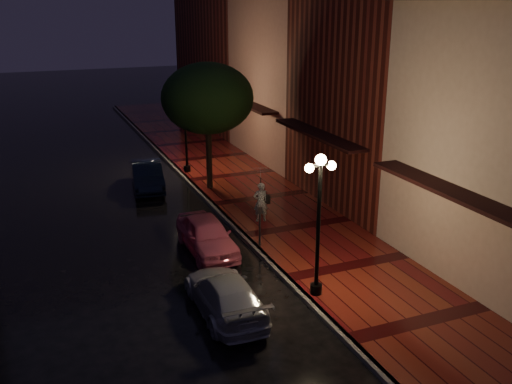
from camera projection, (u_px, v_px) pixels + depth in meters
name	position (u px, v px, depth m)	size (l,w,h in m)	color
ground	(244.00, 239.00, 21.40)	(120.00, 120.00, 0.00)	black
sidewalk	(298.00, 228.00, 22.19)	(4.50, 60.00, 0.15)	#490D0E
curb	(244.00, 237.00, 21.37)	(0.25, 60.00, 0.15)	#595451
storefront_mid	(381.00, 76.00, 23.93)	(5.00, 8.00, 11.00)	#511914
storefront_far	(296.00, 77.00, 31.26)	(5.00, 8.00, 9.00)	#8C5951
storefront_extra	(233.00, 53.00, 39.86)	(5.00, 12.00, 10.00)	#511914
streetlamp_near	(319.00, 217.00, 16.31)	(0.96, 0.36, 4.31)	black
streetlamp_far	(185.00, 124.00, 28.58)	(0.96, 0.36, 4.31)	black
street_tree	(208.00, 100.00, 25.51)	(4.16, 4.16, 5.80)	black
pink_car	(207.00, 235.00, 20.11)	(1.49, 3.71, 1.27)	#CA536F
navy_car	(147.00, 176.00, 26.91)	(1.36, 3.90, 1.29)	black
silver_car	(225.00, 295.00, 16.14)	(1.62, 3.99, 1.16)	#A4A3AB
woman_with_umbrella	(261.00, 186.00, 22.26)	(0.93, 0.95, 2.23)	white
parking_meter	(260.00, 222.00, 20.12)	(0.15, 0.12, 1.48)	black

